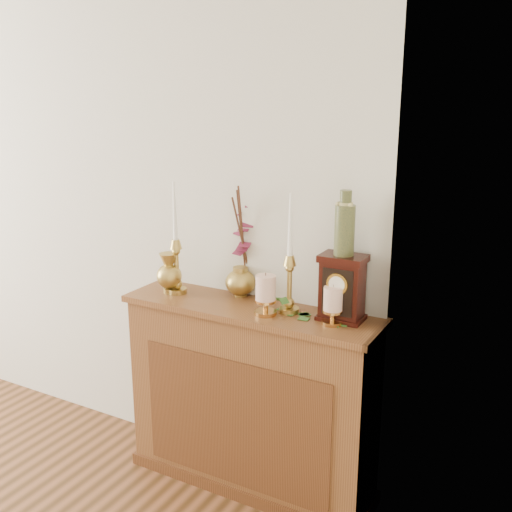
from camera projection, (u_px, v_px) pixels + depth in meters
The scene contains 10 objects.
console_shelf at pixel (250, 403), 2.87m from camera, with size 1.24×0.34×0.93m.
candlestick_left at pixel (176, 258), 2.89m from camera, with size 0.09×0.09×0.55m.
candlestick_center at pixel (290, 275), 2.63m from camera, with size 0.09×0.09×0.54m.
bud_vase at pixel (169, 273), 2.91m from camera, with size 0.12×0.12×0.20m.
ginger_jar at pixel (244, 245), 2.86m from camera, with size 0.22×0.24×0.54m.
pillar_candle_left at pixel (266, 293), 2.62m from camera, with size 0.10×0.10×0.19m.
pillar_candle_right at pixel (333, 304), 2.51m from camera, with size 0.09×0.09×0.18m.
ivy_garland at pixel (311, 312), 2.65m from camera, with size 0.45×0.18×0.08m.
mantel_clock at pixel (342, 288), 2.55m from camera, with size 0.19×0.14×0.29m.
ceramic_vase at pixel (345, 226), 2.48m from camera, with size 0.09×0.09×0.27m.
Camera 1 is at (2.68, -0.15, 1.87)m, focal length 42.00 mm.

